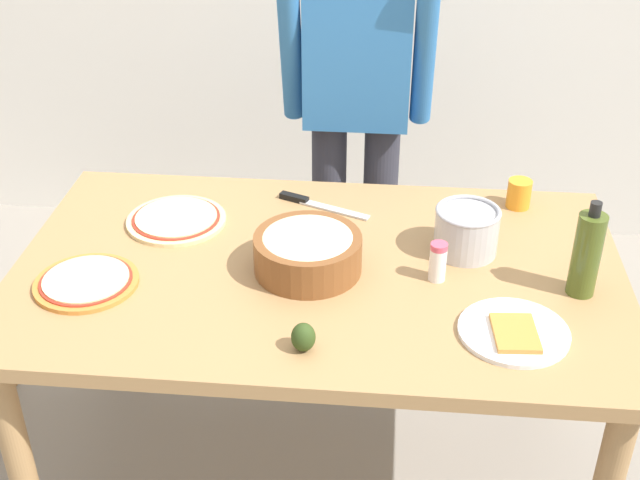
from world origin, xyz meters
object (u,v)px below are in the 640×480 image
(dining_table, at_px, (318,294))
(chef_knife, at_px, (313,203))
(person_cook, at_px, (357,96))
(cup_orange, at_px, (519,194))
(popcorn_bowl, at_px, (308,250))
(avocado, at_px, (302,337))
(plate_with_slice, at_px, (514,332))
(olive_oil_bottle, at_px, (587,254))
(pizza_cooked_on_tray, at_px, (86,282))
(pizza_raw_on_board, at_px, (176,219))
(steel_pot, at_px, (466,230))
(salt_shaker, at_px, (438,262))

(dining_table, xyz_separation_m, chef_knife, (-0.05, 0.33, 0.10))
(person_cook, relative_size, cup_orange, 19.06)
(popcorn_bowl, height_order, avocado, popcorn_bowl)
(plate_with_slice, xyz_separation_m, olive_oil_bottle, (0.18, 0.19, 0.11))
(cup_orange, height_order, avocado, cup_orange)
(pizza_cooked_on_tray, relative_size, avocado, 3.78)
(person_cook, distance_m, pizza_raw_on_board, 0.76)
(olive_oil_bottle, bearing_deg, cup_orange, 103.97)
(person_cook, height_order, popcorn_bowl, person_cook)
(chef_knife, bearing_deg, dining_table, -81.71)
(pizza_cooked_on_tray, xyz_separation_m, steel_pot, (0.96, 0.25, 0.06))
(plate_with_slice, distance_m, steel_pot, 0.38)
(pizza_raw_on_board, xyz_separation_m, olive_oil_bottle, (1.09, -0.25, 0.10))
(plate_with_slice, height_order, avocado, avocado)
(pizza_cooked_on_tray, relative_size, chef_knife, 0.95)
(person_cook, relative_size, plate_with_slice, 6.23)
(cup_orange, relative_size, avocado, 1.21)
(plate_with_slice, height_order, steel_pot, steel_pot)
(person_cook, bearing_deg, cup_orange, -37.12)
(avocado, bearing_deg, popcorn_bowl, 93.86)
(dining_table, height_order, pizza_cooked_on_tray, pizza_cooked_on_tray)
(olive_oil_bottle, bearing_deg, avocado, -156.39)
(dining_table, height_order, cup_orange, cup_orange)
(popcorn_bowl, bearing_deg, salt_shaker, -1.98)
(steel_pot, height_order, cup_orange, steel_pot)
(popcorn_bowl, xyz_separation_m, avocado, (0.02, -0.33, -0.03))
(salt_shaker, bearing_deg, pizza_raw_on_board, 163.17)
(steel_pot, bearing_deg, dining_table, -164.05)
(dining_table, xyz_separation_m, cup_orange, (0.56, 0.38, 0.13))
(cup_orange, bearing_deg, avocado, -127.63)
(pizza_raw_on_board, height_order, cup_orange, cup_orange)
(pizza_cooked_on_tray, xyz_separation_m, avocado, (0.57, -0.21, 0.03))
(person_cook, bearing_deg, steel_pot, -62.82)
(olive_oil_bottle, bearing_deg, chef_knife, 151.68)
(popcorn_bowl, bearing_deg, plate_with_slice, -24.23)
(cup_orange, xyz_separation_m, chef_knife, (-0.60, -0.05, -0.04))
(person_cook, distance_m, avocado, 1.11)
(pizza_raw_on_board, relative_size, avocado, 4.05)
(popcorn_bowl, distance_m, cup_orange, 0.70)
(pizza_raw_on_board, distance_m, popcorn_bowl, 0.46)
(plate_with_slice, bearing_deg, olive_oil_bottle, 46.51)
(person_cook, distance_m, cup_orange, 0.64)
(steel_pot, relative_size, chef_knife, 0.62)
(pizza_raw_on_board, bearing_deg, popcorn_bowl, -27.70)
(person_cook, bearing_deg, pizza_raw_on_board, -130.33)
(person_cook, distance_m, plate_with_slice, 1.10)
(avocado, bearing_deg, dining_table, 89.50)
(steel_pot, height_order, salt_shaker, steel_pot)
(pizza_cooked_on_tray, height_order, popcorn_bowl, popcorn_bowl)
(person_cook, bearing_deg, salt_shaker, -72.17)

